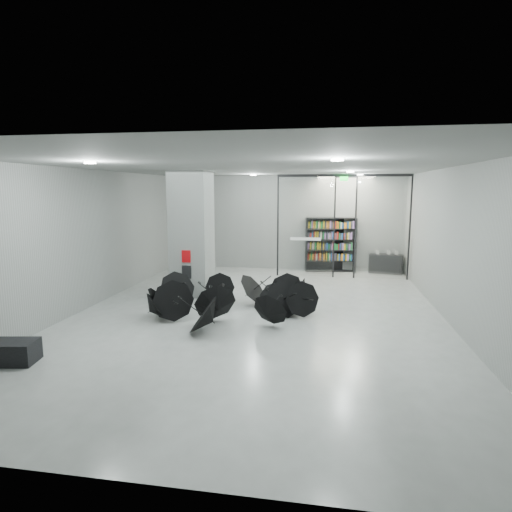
% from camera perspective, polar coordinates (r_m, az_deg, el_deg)
% --- Properties ---
extents(room, '(14.00, 14.02, 4.01)m').
position_cam_1_polar(room, '(11.41, 0.23, 5.99)').
color(room, gray).
rests_on(room, ground).
extents(column, '(1.20, 1.20, 4.00)m').
position_cam_1_polar(column, '(14.01, -8.57, 2.97)').
color(column, slate).
rests_on(column, ground).
extents(fire_cabinet, '(0.28, 0.04, 0.38)m').
position_cam_1_polar(fire_cabinet, '(13.51, -9.32, -0.05)').
color(fire_cabinet, '#A50A07').
rests_on(fire_cabinet, column).
extents(info_panel, '(0.30, 0.03, 0.42)m').
position_cam_1_polar(info_panel, '(13.60, -9.27, -2.13)').
color(info_panel, black).
rests_on(info_panel, column).
extents(exit_sign, '(0.30, 0.06, 0.15)m').
position_cam_1_polar(exit_sign, '(16.55, 11.67, 10.09)').
color(exit_sign, '#0CE533').
rests_on(exit_sign, room).
extents(glass_partition, '(5.06, 0.08, 4.00)m').
position_cam_1_polar(glass_partition, '(16.80, 11.45, 4.48)').
color(glass_partition, silver).
rests_on(glass_partition, ground).
extents(bench, '(1.46, 0.82, 0.44)m').
position_cam_1_polar(bench, '(10.06, -30.96, -10.96)').
color(bench, black).
rests_on(bench, ground).
extents(bookshelf, '(2.10, 0.73, 2.27)m').
position_cam_1_polar(bookshelf, '(18.14, 9.94, 1.52)').
color(bookshelf, black).
rests_on(bookshelf, ground).
extents(shop_counter, '(1.41, 0.80, 0.80)m').
position_cam_1_polar(shop_counter, '(18.35, 16.97, -0.99)').
color(shop_counter, black).
rests_on(shop_counter, ground).
extents(umbrella_cluster, '(5.16, 4.10, 1.31)m').
position_cam_1_polar(umbrella_cluster, '(11.78, -2.72, -6.38)').
color(umbrella_cluster, black).
rests_on(umbrella_cluster, ground).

